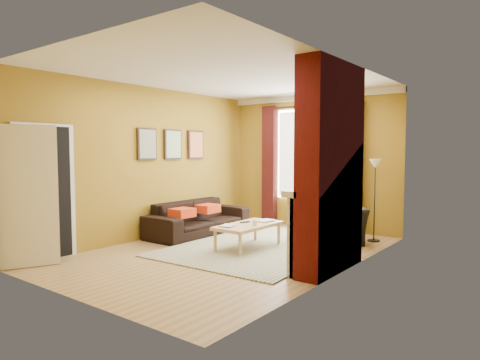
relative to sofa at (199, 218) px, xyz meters
The scene contains 12 objects.
ground 1.66m from the sofa, 29.03° to the right, with size 5.50×5.50×0.00m, color olive.
room_walls 2.37m from the sofa, 13.95° to the right, with size 3.82×5.54×2.83m.
striped_rug 1.63m from the sofa, ahead, with size 2.57×3.47×0.02m.
sofa is the anchor object (origin of this frame).
armchair 2.57m from the sofa, 18.53° to the left, with size 1.01×0.88×0.66m, color black.
coffee_table 1.56m from the sofa, 15.50° to the right, with size 0.62×1.24×0.41m.
wicker_stool 2.37m from the sofa, 42.96° to the left, with size 0.50×0.50×0.48m.
floor_lamp 3.39m from the sofa, 25.29° to the left, with size 0.27×0.27×1.48m.
book_a 1.52m from the sofa, 32.90° to the right, with size 0.19×0.26×0.02m, color #999999.
book_b 1.47m from the sofa, ahead, with size 0.23×0.32×0.02m, color #999999.
mug 1.72m from the sofa, 15.23° to the right, with size 0.09×0.09×0.09m, color #999999.
tv_remote 1.43m from the sofa, 14.17° to the right, with size 0.10×0.18×0.02m.
Camera 1 is at (4.21, -5.32, 1.64)m, focal length 32.00 mm.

